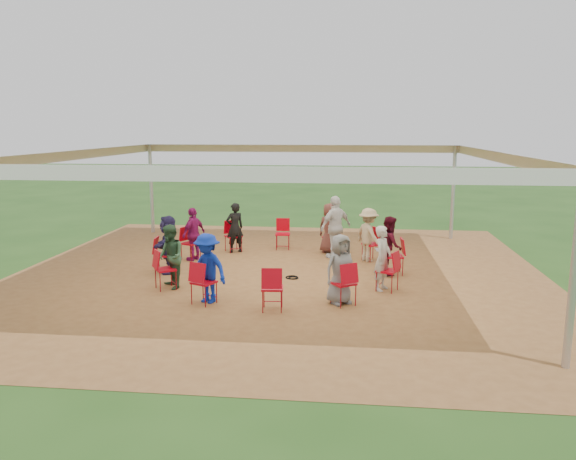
# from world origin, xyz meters

# --- Properties ---
(ground) EXTENTS (80.00, 80.00, 0.00)m
(ground) POSITION_xyz_m (0.00, 0.00, 0.00)
(ground) COLOR #224716
(ground) RESTS_ON ground
(dirt_patch) EXTENTS (13.00, 13.00, 0.00)m
(dirt_patch) POSITION_xyz_m (0.00, 0.00, 0.01)
(dirt_patch) COLOR brown
(dirt_patch) RESTS_ON ground
(tent) EXTENTS (10.33, 10.33, 3.00)m
(tent) POSITION_xyz_m (0.00, 0.00, 2.37)
(tent) COLOR #B2B2B7
(tent) RESTS_ON ground
(chair_0) EXTENTS (0.47, 0.46, 0.90)m
(chair_0) POSITION_xyz_m (2.83, 0.24, 0.45)
(chair_0) COLOR #B60313
(chair_0) RESTS_ON ground
(chair_1) EXTENTS (0.60, 0.60, 0.90)m
(chair_1) POSITION_xyz_m (2.33, 1.62, 0.45)
(chair_1) COLOR #B60313
(chair_1) RESTS_ON ground
(chair_2) EXTENTS (0.57, 0.58, 0.90)m
(chair_2) POSITION_xyz_m (1.21, 2.57, 0.45)
(chair_2) COLOR #B60313
(chair_2) RESTS_ON ground
(chair_3) EXTENTS (0.46, 0.47, 0.90)m
(chair_3) POSITION_xyz_m (-0.24, 2.83, 0.45)
(chair_3) COLOR #B60313
(chair_3) RESTS_ON ground
(chair_4) EXTENTS (0.60, 0.60, 0.90)m
(chair_4) POSITION_xyz_m (-1.62, 2.33, 0.45)
(chair_4) COLOR #B60313
(chair_4) RESTS_ON ground
(chair_5) EXTENTS (0.58, 0.57, 0.90)m
(chair_5) POSITION_xyz_m (-2.57, 1.21, 0.45)
(chair_5) COLOR #B60313
(chair_5) RESTS_ON ground
(chair_6) EXTENTS (0.47, 0.46, 0.90)m
(chair_6) POSITION_xyz_m (-2.83, -0.24, 0.45)
(chair_6) COLOR #B60313
(chair_6) RESTS_ON ground
(chair_7) EXTENTS (0.60, 0.60, 0.90)m
(chair_7) POSITION_xyz_m (-2.33, -1.62, 0.45)
(chair_7) COLOR #B60313
(chair_7) RESTS_ON ground
(chair_8) EXTENTS (0.57, 0.58, 0.90)m
(chair_8) POSITION_xyz_m (-1.21, -2.57, 0.45)
(chair_8) COLOR #B60313
(chair_8) RESTS_ON ground
(chair_9) EXTENTS (0.46, 0.47, 0.90)m
(chair_9) POSITION_xyz_m (0.24, -2.83, 0.45)
(chair_9) COLOR #B60313
(chair_9) RESTS_ON ground
(chair_10) EXTENTS (0.60, 0.60, 0.90)m
(chair_10) POSITION_xyz_m (1.62, -2.33, 0.45)
(chair_10) COLOR #B60313
(chair_10) RESTS_ON ground
(chair_11) EXTENTS (0.58, 0.57, 0.90)m
(chair_11) POSITION_xyz_m (2.57, -1.21, 0.45)
(chair_11) COLOR #B60313
(chair_11) RESTS_ON ground
(person_seated_0) EXTENTS (0.46, 0.73, 1.44)m
(person_seated_0) POSITION_xyz_m (2.71, 0.23, 0.73)
(person_seated_0) COLOR #3B0714
(person_seated_0) RESTS_ON ground
(person_seated_1) EXTENTS (0.91, 1.03, 1.44)m
(person_seated_1) POSITION_xyz_m (2.23, 1.55, 0.73)
(person_seated_1) COLOR tan
(person_seated_1) RESTS_ON ground
(person_seated_2) EXTENTS (0.81, 0.66, 1.44)m
(person_seated_2) POSITION_xyz_m (1.16, 2.46, 0.73)
(person_seated_2) COLOR #562B24
(person_seated_2) RESTS_ON ground
(person_seated_3) EXTENTS (0.63, 0.58, 1.44)m
(person_seated_3) POSITION_xyz_m (-1.55, 2.23, 0.73)
(person_seated_3) COLOR black
(person_seated_3) RESTS_ON ground
(person_seated_4) EXTENTS (0.75, 0.95, 1.44)m
(person_seated_4) POSITION_xyz_m (-2.46, 1.16, 0.73)
(person_seated_4) COLOR #821253
(person_seated_4) RESTS_ON ground
(person_seated_5) EXTENTS (0.61, 1.37, 1.44)m
(person_seated_5) POSITION_xyz_m (-2.71, -0.23, 0.73)
(person_seated_5) COLOR #211B42
(person_seated_5) RESTS_ON ground
(person_seated_6) EXTENTS (0.73, 0.81, 1.44)m
(person_seated_6) POSITION_xyz_m (-2.23, -1.55, 0.73)
(person_seated_6) COLOR #294C30
(person_seated_6) RESTS_ON ground
(person_seated_7) EXTENTS (1.04, 0.81, 1.44)m
(person_seated_7) POSITION_xyz_m (-1.16, -2.46, 0.73)
(person_seated_7) COLOR #0B2599
(person_seated_7) RESTS_ON ground
(person_seated_8) EXTENTS (0.80, 0.73, 1.44)m
(person_seated_8) POSITION_xyz_m (1.55, -2.23, 0.73)
(person_seated_8) COLOR slate
(person_seated_8) RESTS_ON ground
(person_seated_9) EXTENTS (0.54, 0.62, 1.44)m
(person_seated_9) POSITION_xyz_m (2.46, -1.16, 0.73)
(person_seated_9) COLOR #B5ADA1
(person_seated_9) RESTS_ON ground
(standing_person) EXTENTS (1.10, 1.06, 1.72)m
(standing_person) POSITION_xyz_m (1.35, 1.86, 0.87)
(standing_person) COLOR silver
(standing_person) RESTS_ON ground
(cable_coil) EXTENTS (0.37, 0.37, 0.03)m
(cable_coil) POSITION_xyz_m (0.39, -0.41, 0.02)
(cable_coil) COLOR black
(cable_coil) RESTS_ON ground
(laptop) EXTENTS (0.30, 0.36, 0.23)m
(laptop) POSITION_xyz_m (2.55, 0.22, 0.68)
(laptop) COLOR #B7B7BC
(laptop) RESTS_ON ground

